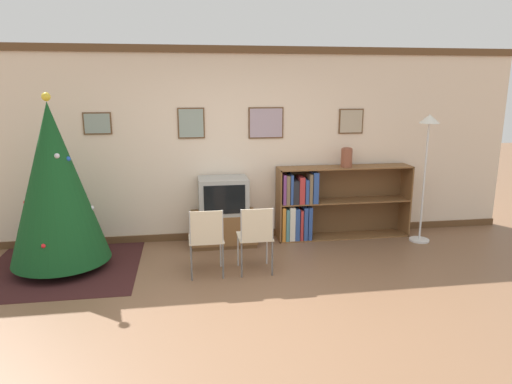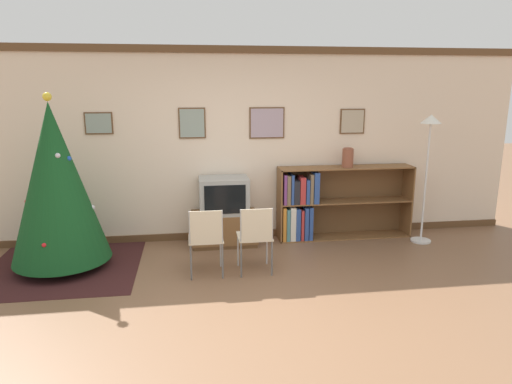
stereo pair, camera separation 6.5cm
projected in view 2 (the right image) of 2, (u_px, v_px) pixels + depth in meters
ground_plane at (254, 317)px, 4.41m from camera, size 24.00×24.00×0.00m
wall_back at (230, 145)px, 6.44m from camera, size 8.43×0.11×2.70m
area_rug at (64, 267)px, 5.61m from camera, size 1.81×1.84×0.01m
christmas_tree at (56, 183)px, 5.37m from camera, size 1.15×1.15×2.10m
tv_console at (224, 228)px, 6.37m from camera, size 0.90×0.49×0.46m
television at (224, 195)px, 6.26m from camera, size 0.67×0.48×0.50m
folding_chair_left at (206, 238)px, 5.24m from camera, size 0.40×0.40×0.82m
folding_chair_right at (256, 235)px, 5.32m from camera, size 0.40×0.40×0.82m
bookshelf at (320, 203)px, 6.57m from camera, size 1.95×0.36×1.05m
vase at (348, 157)px, 6.44m from camera, size 0.16×0.16×0.28m
standing_lamp at (429, 145)px, 6.22m from camera, size 0.28×0.28×1.80m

